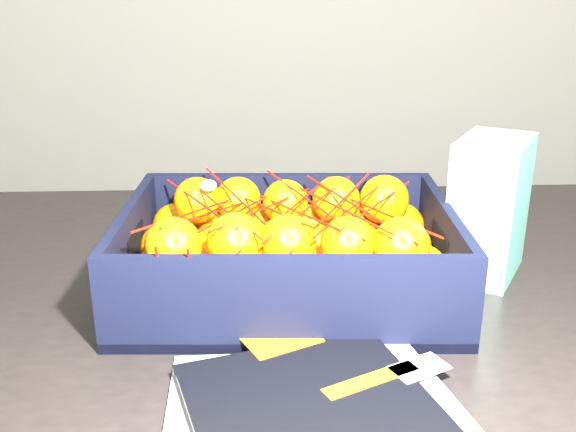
{
  "coord_description": "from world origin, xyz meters",
  "views": [
    {
      "loc": [
        0.18,
        -1.06,
        1.12
      ],
      "look_at": [
        0.18,
        -0.35,
        0.86
      ],
      "focal_mm": 41.13,
      "sensor_mm": 36.0,
      "label": 1
    }
  ],
  "objects": [
    {
      "name": "table",
      "position": [
        0.21,
        -0.3,
        0.65
      ],
      "size": [
        1.23,
        0.85,
        0.75
      ],
      "color": "black",
      "rests_on": "ground"
    },
    {
      "name": "produce_crate",
      "position": [
        0.18,
        -0.32,
        0.78
      ],
      "size": [
        0.4,
        0.3,
        0.11
      ],
      "color": "olive",
      "rests_on": "table"
    },
    {
      "name": "clementine_heap",
      "position": [
        0.18,
        -0.31,
        0.81
      ],
      "size": [
        0.38,
        0.28,
        0.12
      ],
      "color": "orange",
      "rests_on": "produce_crate"
    },
    {
      "name": "mesh_net",
      "position": [
        0.17,
        -0.33,
        0.86
      ],
      "size": [
        0.33,
        0.26,
        0.09
      ],
      "color": "red",
      "rests_on": "clementine_heap"
    },
    {
      "name": "retail_carton",
      "position": [
        0.44,
        -0.26,
        0.84
      ],
      "size": [
        0.13,
        0.14,
        0.18
      ],
      "primitive_type": "cube",
      "rotation": [
        0.0,
        0.0,
        -0.51
      ],
      "color": "white",
      "rests_on": "table"
    }
  ]
}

